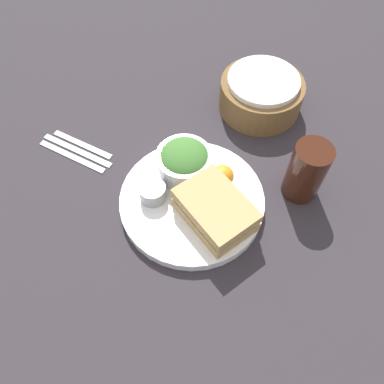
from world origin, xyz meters
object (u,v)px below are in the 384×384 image
plate (192,201)px  drink_glass (306,171)px  sandwich (216,209)px  bread_basket (261,94)px  dressing_cup (153,192)px  fork (72,156)px  spoon (82,144)px  salad_bowl (184,161)px  knife (77,150)px

plate → drink_glass: (0.12, 0.17, 0.05)m
sandwich → bread_basket: (-0.13, 0.28, -0.01)m
sandwich → dressing_cup: sandwich is taller
plate → dressing_cup: 0.08m
plate → sandwich: 0.07m
dressing_cup → fork: (-0.20, -0.05, -0.03)m
drink_glass → spoon: 0.46m
sandwich → salad_bowl: 0.12m
dressing_cup → spoon: (-0.21, -0.01, -0.03)m
sandwich → drink_glass: drink_glass is taller
sandwich → knife: (-0.32, -0.08, -0.04)m
sandwich → bread_basket: size_ratio=0.82×
plate → dressing_cup: size_ratio=5.39×
fork → bread_basket: bearing=-132.3°
salad_bowl → bread_basket: 0.25m
spoon → sandwich: bearing=174.3°
fork → dressing_cup: bearing=176.3°
salad_bowl → fork: (-0.20, -0.13, -0.05)m
salad_bowl → dressing_cup: (0.00, -0.08, -0.02)m
bread_basket → knife: bread_basket is taller
bread_basket → sandwich: bearing=-65.3°
plate → sandwich: sandwich is taller
sandwich → bread_basket: bearing=114.7°
drink_glass → fork: 0.47m
fork → spoon: bearing=-90.0°
dressing_cup → spoon: size_ratio=0.35×
salad_bowl → spoon: (-0.21, -0.09, -0.05)m
drink_glass → fork: size_ratio=0.76×
plate → salad_bowl: 0.08m
knife → plate: bearing=180.0°
salad_bowl → bread_basket: salad_bowl is taller
sandwich → salad_bowl: (-0.11, 0.03, 0.01)m
dressing_cup → knife: dressing_cup is taller
salad_bowl → knife: salad_bowl is taller
knife → fork: bearing=90.0°
spoon → knife: bearing=90.0°
drink_glass → bread_basket: (-0.20, 0.12, -0.02)m
bread_basket → knife: bearing=-117.1°
plate → sandwich: size_ratio=1.84×
sandwich → dressing_cup: (-0.11, -0.05, -0.01)m
plate → spoon: bearing=-166.9°
dressing_cup → bread_basket: bearing=93.4°
drink_glass → fork: bearing=-145.1°
knife → sandwich: bearing=177.4°
dressing_cup → knife: size_ratio=0.30×
knife → dressing_cup: bearing=171.4°
knife → spoon: bearing=-90.0°
knife → bread_basket: bearing=-134.0°
salad_bowl → plate: bearing=-31.8°
bread_basket → salad_bowl: bearing=-85.7°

